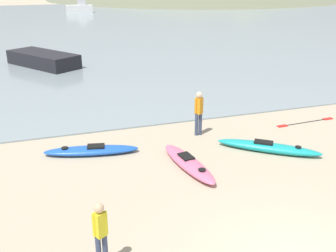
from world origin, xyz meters
The scene contains 9 objects.
bay_water centered at (0.00, 44.14, 0.03)m, with size 160.00×70.00×0.06m, color gray.
kayak_on_sand_0 centered at (2.57, 5.52, 0.16)m, with size 3.20×2.65×0.36m.
kayak_on_sand_2 centered at (-3.34, 7.25, 0.14)m, with size 3.30×1.31×0.32m.
kayak_on_sand_3 centered at (-0.52, 5.27, 0.15)m, with size 1.08×3.15×0.35m.
person_near_foreground centered at (-3.89, 1.55, 0.89)m, with size 0.32×0.26×1.56m.
person_near_waterline centered at (0.82, 7.70, 0.99)m, with size 0.35×0.31×1.73m.
moored_boat_0 centered at (-4.44, 21.93, 0.51)m, with size 4.69×5.56×0.89m.
moored_boat_3 centered at (2.22, 59.97, 0.74)m, with size 4.21×1.85×1.94m.
loose_paddle centered at (5.60, 7.51, 0.01)m, with size 2.79×0.33×0.03m.
Camera 1 is at (-4.68, -5.26, 5.83)m, focal length 42.00 mm.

